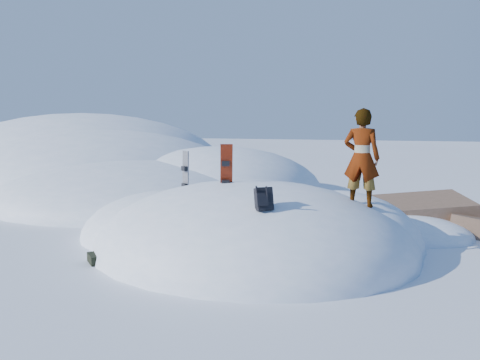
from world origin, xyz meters
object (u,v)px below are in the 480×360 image
(backpack, at_px, (263,199))
(person, at_px, (362,158))
(snowboard_dark, at_px, (185,179))
(snowboard_red, at_px, (226,175))

(backpack, distance_m, person, 2.41)
(backpack, xyz_separation_m, person, (1.57, 1.71, 0.64))
(snowboard_dark, relative_size, backpack, 2.77)
(snowboard_red, distance_m, backpack, 1.85)
(snowboard_dark, height_order, backpack, snowboard_dark)
(snowboard_dark, distance_m, person, 4.06)
(snowboard_red, height_order, backpack, snowboard_red)
(person, bearing_deg, snowboard_dark, 2.36)
(backpack, relative_size, person, 0.25)
(person, bearing_deg, snowboard_red, 13.57)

